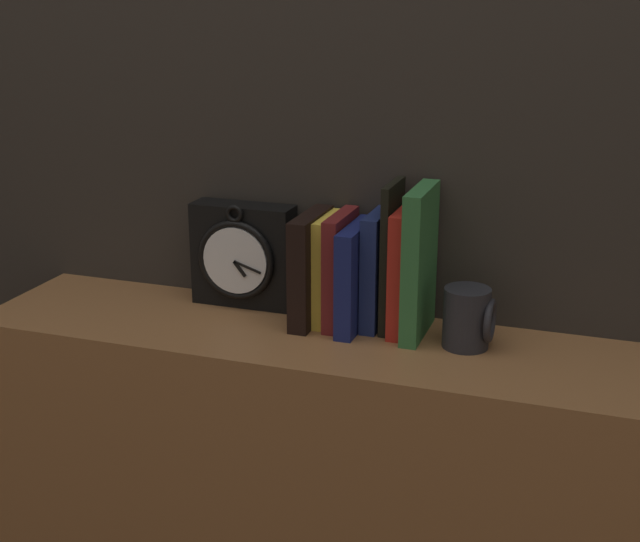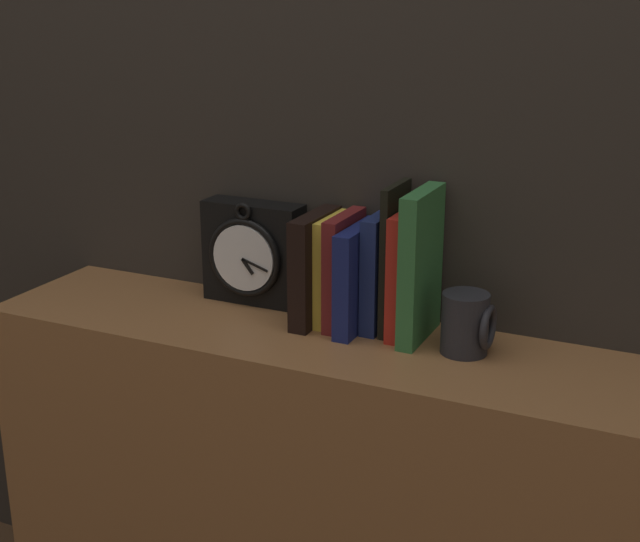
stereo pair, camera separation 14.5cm
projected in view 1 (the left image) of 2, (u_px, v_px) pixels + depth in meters
name	position (u px, v px, depth m)	size (l,w,h in m)	color
bookshelf	(320.00, 521.00, 1.60)	(1.20, 0.29, 0.72)	#936038
clock	(243.00, 255.00, 1.61)	(0.19, 0.07, 0.19)	black
book_slot0_black	(311.00, 268.00, 1.53)	(0.03, 0.15, 0.19)	black
book_slot1_yellow	(328.00, 269.00, 1.53)	(0.02, 0.12, 0.19)	yellow
book_slot2_maroon	(340.00, 269.00, 1.52)	(0.03, 0.13, 0.19)	maroon
book_slot3_navy	(356.00, 277.00, 1.50)	(0.03, 0.15, 0.18)	navy
book_slot4_navy	(376.00, 270.00, 1.50)	(0.03, 0.11, 0.20)	navy
book_slot5_black	(392.00, 256.00, 1.49)	(0.01, 0.11, 0.25)	black
book_slot6_red	(403.00, 271.00, 1.48)	(0.02, 0.12, 0.21)	#B42319
book_slot7_green	(420.00, 263.00, 1.46)	(0.03, 0.14, 0.25)	#2F6A36
mug	(469.00, 318.00, 1.43)	(0.08, 0.08, 0.10)	#232328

